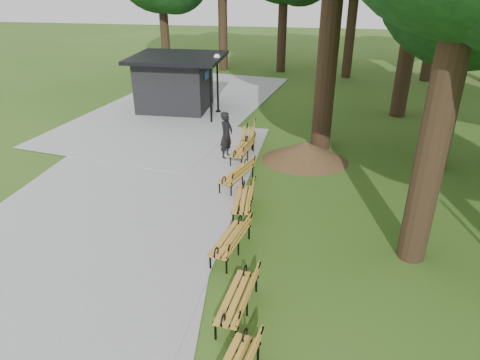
% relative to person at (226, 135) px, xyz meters
% --- Properties ---
extents(ground, '(100.00, 100.00, 0.00)m').
position_rel_person_xyz_m(ground, '(1.10, -7.31, -0.94)').
color(ground, '#2E5217').
rests_on(ground, ground).
extents(path, '(12.00, 38.00, 0.06)m').
position_rel_person_xyz_m(path, '(-2.90, -4.31, -0.91)').
color(path, '#959597').
rests_on(path, ground).
extents(person, '(0.63, 0.79, 1.88)m').
position_rel_person_xyz_m(person, '(0.00, 0.00, 0.00)').
color(person, black).
rests_on(person, ground).
extents(kiosk, '(4.55, 3.96, 2.85)m').
position_rel_person_xyz_m(kiosk, '(-3.90, 6.06, 0.48)').
color(kiosk, black).
rests_on(kiosk, ground).
extents(lamp_post, '(0.32, 0.32, 3.00)m').
position_rel_person_xyz_m(lamp_post, '(-1.54, 5.80, 1.23)').
color(lamp_post, black).
rests_on(lamp_post, ground).
extents(dirt_mound, '(2.84, 2.84, 0.79)m').
position_rel_person_xyz_m(dirt_mound, '(3.09, 0.16, -0.55)').
color(dirt_mound, '#47301C').
rests_on(dirt_mound, ground).
extents(bench_2, '(0.87, 1.96, 0.88)m').
position_rel_person_xyz_m(bench_2, '(1.84, -8.55, -0.50)').
color(bench_2, '#BE852C').
rests_on(bench_2, ground).
extents(bench_3, '(1.02, 1.99, 0.88)m').
position_rel_person_xyz_m(bench_3, '(1.30, -6.36, -0.50)').
color(bench_3, '#BE852C').
rests_on(bench_3, ground).
extents(bench_4, '(0.75, 1.93, 0.88)m').
position_rel_person_xyz_m(bench_4, '(1.30, -4.17, -0.50)').
color(bench_4, '#BE852C').
rests_on(bench_4, ground).
extents(bench_5, '(1.20, 2.00, 0.88)m').
position_rel_person_xyz_m(bench_5, '(0.81, -2.40, -0.50)').
color(bench_5, '#BE852C').
rests_on(bench_5, ground).
extents(bench_6, '(0.90, 1.97, 0.88)m').
position_rel_person_xyz_m(bench_6, '(0.64, -0.09, -0.50)').
color(bench_6, '#BE852C').
rests_on(bench_6, ground).
extents(bench_7, '(0.82, 1.95, 0.88)m').
position_rel_person_xyz_m(bench_7, '(0.61, 1.62, -0.50)').
color(bench_7, '#BE852C').
rests_on(bench_7, ground).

